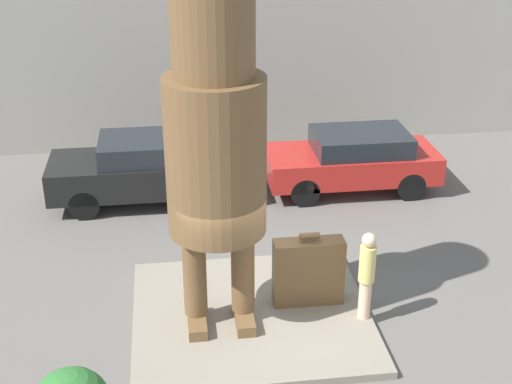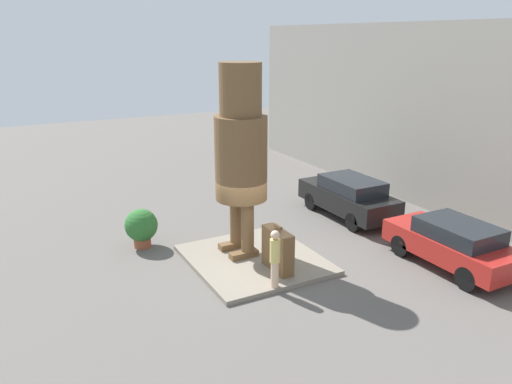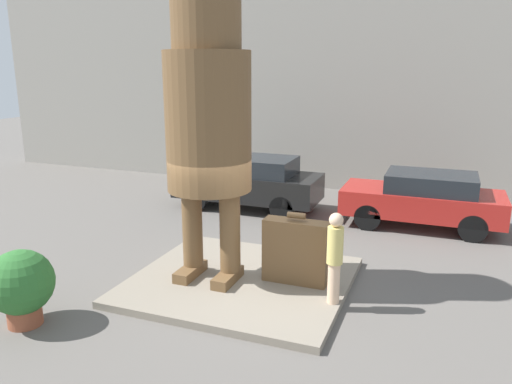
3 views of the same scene
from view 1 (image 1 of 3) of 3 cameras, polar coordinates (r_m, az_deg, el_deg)
name	(u,v)px [view 1 (image 1 of 3)]	position (r m, az deg, el deg)	size (l,w,h in m)	color
ground_plane	(251,319)	(12.79, -0.38, -10.10)	(60.00, 60.00, 0.00)	#605B56
pedestal	(251,315)	(12.75, -0.38, -9.84)	(4.13, 3.80, 0.14)	gray
building_backdrop	(210,14)	(19.46, -3.69, 14.02)	(28.00, 0.60, 7.23)	gray
statue_figure	(215,134)	(10.92, -3.28, 4.64)	(1.58, 1.58, 5.86)	brown
giant_suitcase	(308,271)	(12.70, 4.21, -6.35)	(1.25, 0.38, 1.39)	brown
tourist	(367,272)	(12.25, 8.85, -6.36)	(0.28, 0.28, 1.65)	beige
parked_car_black	(145,168)	(16.75, -8.84, 1.93)	(4.31, 1.71, 1.58)	black
parked_car_red	(353,159)	(17.33, 7.80, 2.64)	(4.10, 1.71, 1.48)	#B2231E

